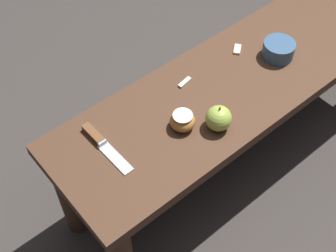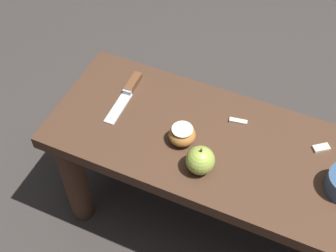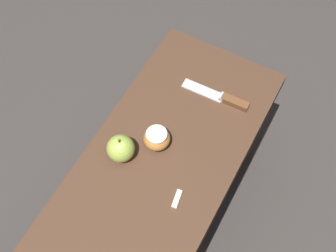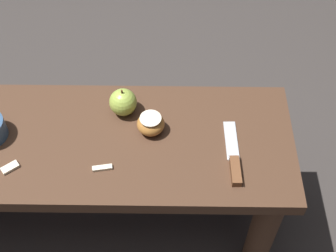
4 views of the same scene
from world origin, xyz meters
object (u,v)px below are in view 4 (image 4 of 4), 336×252
object	(u,v)px
wooden_bench	(42,158)
apple_whole	(123,102)
apple_cut	(151,124)
knife	(234,161)

from	to	relation	value
wooden_bench	apple_whole	xyz separation A→B (m)	(-0.23, -0.10, 0.13)
apple_whole	apple_cut	world-z (taller)	apple_whole
wooden_bench	apple_cut	distance (m)	0.33
wooden_bench	knife	xyz separation A→B (m)	(-0.53, 0.07, 0.10)
apple_cut	wooden_bench	bearing A→B (deg)	6.21
wooden_bench	knife	distance (m)	0.54
apple_whole	apple_cut	xyz separation A→B (m)	(-0.08, 0.07, -0.01)
apple_whole	wooden_bench	bearing A→B (deg)	23.11
apple_whole	apple_cut	size ratio (longest dim) A/B	1.15
wooden_bench	apple_whole	size ratio (longest dim) A/B	16.23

